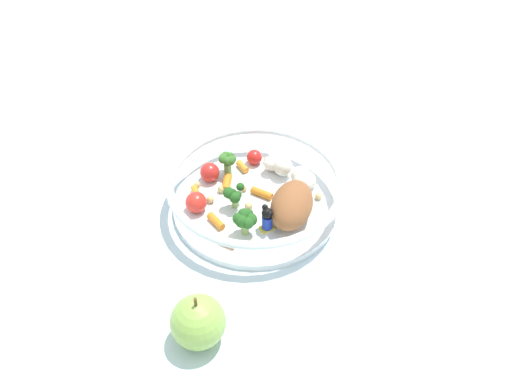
{
  "coord_description": "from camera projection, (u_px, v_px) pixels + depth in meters",
  "views": [
    {
      "loc": [
        -0.45,
        -0.33,
        0.56
      ],
      "look_at": [
        0.01,
        -0.0,
        0.03
      ],
      "focal_mm": 37.91,
      "sensor_mm": 36.0,
      "label": 1
    }
  ],
  "objects": [
    {
      "name": "ground_plane",
      "position": [
        251.0,
        212.0,
        0.79
      ],
      "size": [
        2.4,
        2.4,
        0.0
      ],
      "primitive_type": "plane",
      "color": "silver"
    },
    {
      "name": "food_container",
      "position": [
        261.0,
        192.0,
        0.77
      ],
      "size": [
        0.25,
        0.25,
        0.06
      ],
      "color": "white",
      "rests_on": "ground_plane"
    },
    {
      "name": "loose_apple",
      "position": [
        198.0,
        322.0,
        0.61
      ],
      "size": [
        0.06,
        0.06,
        0.08
      ],
      "color": "#8CB74C",
      "rests_on": "ground_plane"
    }
  ]
}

